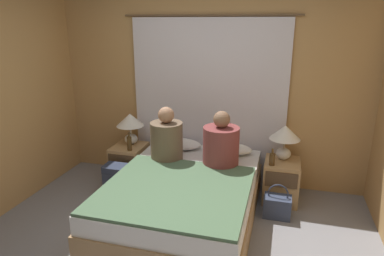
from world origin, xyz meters
TOP-DOWN VIEW (x-y plane):
  - ground_plane at (0.00, 0.00)m, footprint 16.00×16.00m
  - wall_back at (0.00, 1.76)m, footprint 4.08×0.06m
  - curtain_panel at (0.00, 1.69)m, footprint 2.18×0.02m
  - bed at (0.00, 0.63)m, footprint 1.46×2.01m
  - nightstand_left at (-0.98, 1.36)m, footprint 0.41×0.47m
  - nightstand_right at (0.98, 1.36)m, footprint 0.41×0.47m
  - lamp_left at (-0.98, 1.44)m, footprint 0.36×0.36m
  - lamp_right at (0.98, 1.44)m, footprint 0.36×0.36m
  - pillow_left at (-0.32, 1.44)m, footprint 0.59×0.33m
  - pillow_right at (0.32, 1.44)m, footprint 0.59×0.33m
  - blanket_on_bed at (0.00, 0.34)m, footprint 1.40×1.36m
  - person_left_in_bed at (-0.34, 1.06)m, footprint 0.38×0.38m
  - person_right_in_bed at (0.30, 1.06)m, footprint 0.41×0.41m
  - beer_bottle_on_left_stand at (-0.90, 1.22)m, footprint 0.06×0.06m
  - beer_bottle_on_right_stand at (0.86, 1.22)m, footprint 0.06×0.06m
  - backpack_on_floor at (-0.97, 0.95)m, footprint 0.29×0.22m
  - handbag_on_floor at (0.96, 0.97)m, footprint 0.30×0.20m

SIDE VIEW (x-z plane):
  - ground_plane at x=0.00m, z-range 0.00..0.00m
  - handbag_on_floor at x=0.96m, z-range -0.07..0.32m
  - backpack_on_floor at x=-0.97m, z-range 0.03..0.42m
  - nightstand_left at x=-0.98m, z-range 0.00..0.50m
  - nightstand_right at x=0.98m, z-range 0.00..0.50m
  - bed at x=0.00m, z-range 0.00..0.50m
  - blanket_on_bed at x=0.00m, z-range 0.50..0.53m
  - pillow_left at x=-0.32m, z-range 0.50..0.62m
  - pillow_right at x=0.32m, z-range 0.50..0.62m
  - beer_bottle_on_right_stand at x=0.86m, z-range 0.47..0.67m
  - beer_bottle_on_left_stand at x=-0.90m, z-range 0.47..0.71m
  - person_right_in_bed at x=0.30m, z-range 0.44..1.07m
  - person_left_in_bed at x=-0.34m, z-range 0.44..1.07m
  - lamp_left at x=-0.98m, z-range 0.58..1.00m
  - lamp_right at x=0.98m, z-range 0.58..1.00m
  - curtain_panel at x=0.00m, z-range 0.00..2.14m
  - wall_back at x=0.00m, z-range 0.00..2.50m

